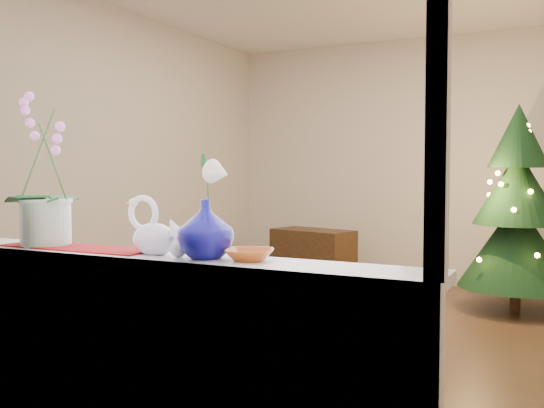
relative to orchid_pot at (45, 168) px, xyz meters
The scene contains 16 objects.
ground 2.73m from the orchid_pot, 76.82° to the left, with size 5.00×5.00×0.00m, color #3C2918.
wall_back 4.90m from the orchid_pot, 83.50° to the left, with size 4.50×0.10×2.70m, color beige.
wall_front 0.58m from the orchid_pot, 13.23° to the right, with size 4.50×0.10×2.70m, color beige.
wall_left 2.92m from the orchid_pot, 125.58° to the left, with size 0.10×5.00×2.70m, color beige.
window_apron 0.98m from the orchid_pot, ahead, with size 2.20×0.08×0.88m, color white.
windowsill 0.65m from the orchid_pot, ahead, with size 2.20×0.26×0.04m, color white.
window_frame 0.72m from the orchid_pot, 10.26° to the right, with size 2.22×0.06×1.60m, color white, non-canonical shape.
runner 0.37m from the orchid_pot, ahead, with size 0.70×0.20×0.01m, color maroon.
orchid_pot is the anchor object (origin of this frame).
swan 0.61m from the orchid_pot, ahead, with size 0.25×0.11×0.21m, color white, non-canonical shape.
blue_vase 0.83m from the orchid_pot, ahead, with size 0.23×0.23×0.24m, color #090765.
lily 0.80m from the orchid_pot, ahead, with size 0.13×0.08×0.18m, color silver, non-canonical shape.
paperweight 0.76m from the orchid_pot, ahead, with size 0.06×0.06×0.06m, color silver.
amber_dish 1.02m from the orchid_pot, ahead, with size 0.15×0.15×0.04m, color #AB4F1B.
xmas_tree 4.20m from the orchid_pot, 68.42° to the left, with size 1.00×1.00×1.83m, color #133319, non-canonical shape.
side_table 4.12m from the orchid_pot, 96.43° to the left, with size 0.84×0.42×0.63m, color black.
Camera 1 is at (1.43, -4.21, 1.23)m, focal length 40.00 mm.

